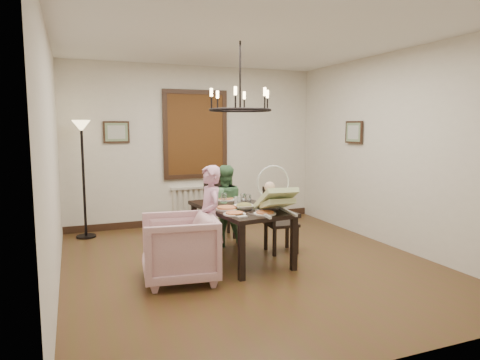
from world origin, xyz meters
TOP-DOWN VIEW (x-y plane):
  - room_shell at (0.00, 0.37)m, footprint 4.51×5.00m
  - dining_table at (-0.04, 0.21)m, footprint 1.03×1.60m
  - chair_far at (0.09, 1.41)m, footprint 0.48×0.48m
  - chair_right at (0.61, 0.31)m, footprint 0.43×0.43m
  - armchair at (-0.97, -0.26)m, footprint 0.94×0.92m
  - elderly_woman at (-0.54, -0.05)m, footprint 0.26×0.39m
  - seated_man at (-0.01, 0.91)m, footprint 0.54×0.45m
  - baby_bouncer at (0.19, -0.34)m, footprint 0.49×0.65m
  - salad_bowl at (-0.07, 0.01)m, footprint 0.29×0.29m
  - pizza_platter at (-0.27, 0.08)m, footprint 0.28×0.28m
  - drinking_glass at (0.09, 0.26)m, footprint 0.08×0.08m
  - window_blinds at (0.00, 2.46)m, footprint 1.00×0.03m
  - radiator at (0.00, 2.48)m, footprint 0.92×0.12m
  - picture_back at (-1.35, 2.47)m, footprint 0.42×0.03m
  - picture_right at (2.21, 0.90)m, footprint 0.03×0.42m
  - floor_lamp at (-1.90, 2.15)m, footprint 0.30×0.30m
  - chandelier at (-0.04, 0.21)m, footprint 0.80×0.80m

SIDE VIEW (x-z plane):
  - radiator at x=0.00m, z-range 0.04..0.66m
  - armchair at x=-0.97m, z-range 0.00..0.76m
  - chair_right at x=0.61m, z-range 0.00..0.91m
  - seated_man at x=-0.01m, z-range 0.00..0.99m
  - chair_far at x=0.09m, z-range 0.00..1.01m
  - elderly_woman at x=-0.54m, z-range 0.00..1.07m
  - dining_table at x=-0.04m, z-range 0.27..0.97m
  - pizza_platter at x=-0.27m, z-range 0.70..0.74m
  - salad_bowl at x=-0.07m, z-range 0.70..0.78m
  - drinking_glass at x=0.09m, z-range 0.70..0.86m
  - floor_lamp at x=-1.90m, z-range 0.00..1.80m
  - baby_bouncer at x=0.19m, z-range 0.70..1.11m
  - room_shell at x=0.00m, z-range -0.01..2.80m
  - window_blinds at x=0.00m, z-range 0.90..2.30m
  - picture_back at x=-1.35m, z-range 1.47..1.83m
  - picture_right at x=2.21m, z-range 1.47..1.83m
  - chandelier at x=-0.04m, z-range 1.93..1.97m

